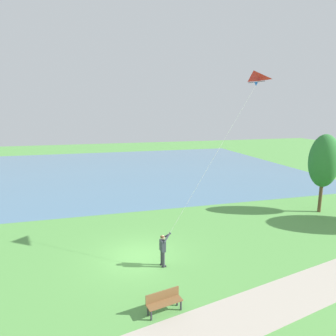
{
  "coord_description": "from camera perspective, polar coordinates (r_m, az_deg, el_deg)",
  "views": [
    {
      "loc": [
        15.23,
        -2.49,
        8.09
      ],
      "look_at": [
        0.68,
        1.52,
        5.15
      ],
      "focal_mm": 31.41,
      "sensor_mm": 36.0,
      "label": 1
    }
  ],
  "objects": [
    {
      "name": "flying_kite",
      "position": [
        17.06,
        16.13,
        16.04
      ],
      "size": [
        1.35,
        5.26,
        8.4
      ],
      "color": "red"
    },
    {
      "name": "park_bench_near_walkway",
      "position": [
        13.11,
        -0.82,
        -24.29
      ],
      "size": [
        0.74,
        1.56,
        0.88
      ],
      "color": "brown",
      "rests_on": "ground"
    },
    {
      "name": "lake_water",
      "position": [
        42.0,
        -6.23,
        -0.14
      ],
      "size": [
        36.0,
        44.0,
        0.01
      ],
      "primitive_type": "cube",
      "color": "teal",
      "rests_on": "ground"
    },
    {
      "name": "ground_plane",
      "position": [
        17.42,
        -5.67,
        -16.71
      ],
      "size": [
        120.0,
        120.0,
        0.0
      ],
      "primitive_type": "plane",
      "color": "#569947"
    },
    {
      "name": "tree_treeline_left",
      "position": [
        26.27,
        28.02,
        1.18
      ],
      "size": [
        2.19,
        2.39,
        6.32
      ],
      "color": "brown",
      "rests_on": "ground"
    },
    {
      "name": "walkway_path",
      "position": [
        12.92,
        9.72,
        -27.88
      ],
      "size": [
        8.89,
        31.81,
        0.02
      ],
      "primitive_type": "cube",
      "rotation": [
        0.0,
        0.0,
        0.21
      ],
      "color": "#ADA393",
      "rests_on": "ground"
    },
    {
      "name": "person_kite_flyer",
      "position": [
        15.95,
        -0.97,
        -15.18
      ],
      "size": [
        0.52,
        0.62,
        1.83
      ],
      "color": "#232328",
      "rests_on": "ground"
    }
  ]
}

